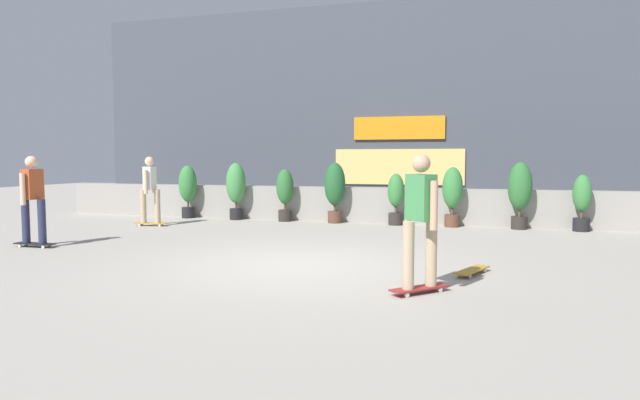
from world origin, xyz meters
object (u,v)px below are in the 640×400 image
(potted_plant_2, at_px, (285,192))
(skateboard_near_camera, at_px, (472,270))
(potted_plant_4, at_px, (396,197))
(potted_plant_7, at_px, (582,200))
(potted_plant_0, at_px, (188,188))
(potted_plant_5, at_px, (452,193))
(skater_by_wall_right, at_px, (421,217))
(skater_far_right, at_px, (33,197))
(potted_plant_3, at_px, (335,188))
(potted_plant_6, at_px, (520,190))
(potted_plant_1, at_px, (236,187))
(skater_far_left, at_px, (150,188))

(potted_plant_2, relative_size, skateboard_near_camera, 1.70)
(potted_plant_4, bearing_deg, potted_plant_7, 0.00)
(potted_plant_0, relative_size, potted_plant_7, 1.14)
(potted_plant_5, relative_size, skater_by_wall_right, 0.85)
(potted_plant_2, distance_m, skater_far_right, 6.12)
(potted_plant_2, relative_size, potted_plant_3, 0.89)
(potted_plant_5, xyz_separation_m, skater_by_wall_right, (-0.05, -6.83, 0.11))
(potted_plant_3, bearing_deg, potted_plant_0, 180.00)
(potted_plant_0, relative_size, potted_plant_6, 0.93)
(potted_plant_6, bearing_deg, skater_far_right, -148.94)
(potted_plant_5, distance_m, potted_plant_7, 2.86)
(potted_plant_6, relative_size, potted_plant_7, 1.22)
(potted_plant_1, height_order, potted_plant_2, potted_plant_1)
(potted_plant_1, distance_m, potted_plant_5, 5.71)
(potted_plant_0, xyz_separation_m, potted_plant_1, (1.47, 0.00, 0.05))
(potted_plant_0, relative_size, potted_plant_2, 1.06)
(potted_plant_6, height_order, potted_plant_7, potted_plant_6)
(potted_plant_3, height_order, skater_far_left, skater_far_left)
(potted_plant_3, distance_m, skateboard_near_camera, 6.58)
(potted_plant_6, bearing_deg, potted_plant_4, 180.00)
(potted_plant_5, distance_m, skater_by_wall_right, 6.83)
(skater_by_wall_right, relative_size, skater_far_right, 1.00)
(potted_plant_3, xyz_separation_m, skater_far_left, (-4.18, -1.90, 0.03))
(potted_plant_2, height_order, potted_plant_4, potted_plant_2)
(potted_plant_0, bearing_deg, skater_far_left, -88.10)
(potted_plant_2, xyz_separation_m, skater_far_right, (-3.02, -5.33, 0.15))
(potted_plant_6, xyz_separation_m, skater_far_right, (-8.84, -5.33, 0.02))
(skater_far_right, bearing_deg, potted_plant_0, 88.53)
(potted_plant_4, distance_m, skater_by_wall_right, 6.96)
(potted_plant_5, bearing_deg, skateboard_near_camera, -84.36)
(potted_plant_1, distance_m, potted_plant_6, 7.24)
(potted_plant_7, distance_m, skateboard_near_camera, 6.02)
(potted_plant_0, xyz_separation_m, potted_plant_3, (4.24, 0.00, 0.06))
(potted_plant_1, xyz_separation_m, potted_plant_6, (7.24, 0.00, 0.02))
(skateboard_near_camera, bearing_deg, potted_plant_4, 109.11)
(skater_far_right, bearing_deg, potted_plant_4, 41.85)
(potted_plant_1, xyz_separation_m, skater_far_left, (-1.40, -1.90, 0.04))
(potted_plant_0, height_order, potted_plant_5, potted_plant_0)
(potted_plant_4, bearing_deg, potted_plant_1, -180.00)
(potted_plant_0, distance_m, skater_far_left, 1.90)
(potted_plant_7, distance_m, skater_by_wall_right, 7.43)
(potted_plant_2, relative_size, potted_plant_7, 1.07)
(skater_far_left, bearing_deg, potted_plant_6, 12.40)
(skater_far_left, distance_m, skater_by_wall_right, 8.61)
(potted_plant_1, relative_size, skater_far_right, 0.91)
(potted_plant_2, xyz_separation_m, potted_plant_7, (7.16, 0.00, -0.07))
(potted_plant_1, distance_m, skateboard_near_camera, 8.39)
(potted_plant_7, bearing_deg, potted_plant_6, 180.00)
(potted_plant_6, xyz_separation_m, skateboard_near_camera, (-0.98, -5.52, -0.86))
(potted_plant_0, height_order, skater_far_left, skater_far_left)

